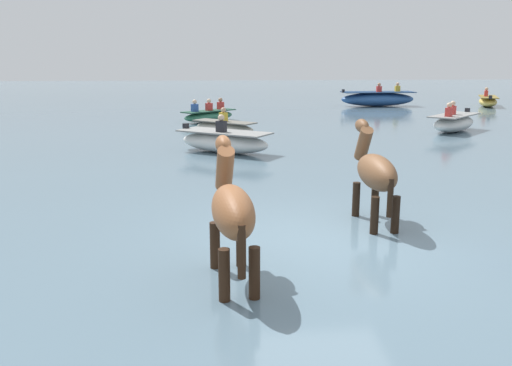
{
  "coord_description": "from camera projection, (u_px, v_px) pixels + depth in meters",
  "views": [
    {
      "loc": [
        -1.5,
        -7.41,
        2.95
      ],
      "look_at": [
        -0.79,
        1.58,
        0.84
      ],
      "focal_mm": 37.88,
      "sensor_mm": 36.0,
      "label": 1
    }
  ],
  "objects": [
    {
      "name": "horse_trailing_bay",
      "position": [
        375.0,
        174.0,
        8.54
      ],
      "size": [
        0.51,
        1.77,
        1.93
      ],
      "color": "brown",
      "rests_on": "ground"
    },
    {
      "name": "boat_far_offshore",
      "position": [
        488.0,
        101.0,
        29.12
      ],
      "size": [
        1.91,
        2.88,
        1.01
      ],
      "color": "gold",
      "rests_on": "water_surface"
    },
    {
      "name": "boat_mid_outer",
      "position": [
        454.0,
        123.0,
        19.3
      ],
      "size": [
        2.62,
        2.65,
        1.08
      ],
      "color": "silver",
      "rests_on": "water_surface"
    },
    {
      "name": "horse_lead_chestnut",
      "position": [
        232.0,
        213.0,
        6.31
      ],
      "size": [
        0.61,
        1.82,
        1.98
      ],
      "color": "brown",
      "rests_on": "ground"
    },
    {
      "name": "ground_plane",
      "position": [
        318.0,
        262.0,
        7.98
      ],
      "size": [
        120.0,
        120.0,
        0.0
      ],
      "primitive_type": "plane",
      "color": "gray"
    },
    {
      "name": "water_surface",
      "position": [
        260.0,
        144.0,
        17.65
      ],
      "size": [
        90.0,
        90.0,
        0.34
      ],
      "primitive_type": "cube",
      "color": "slate",
      "rests_on": "ground"
    },
    {
      "name": "boat_near_port",
      "position": [
        224.0,
        127.0,
        18.68
      ],
      "size": [
        2.33,
        2.09,
        0.92
      ],
      "color": "#B2AD9E",
      "rests_on": "water_surface"
    },
    {
      "name": "boat_near_starboard",
      "position": [
        209.0,
        115.0,
        22.32
      ],
      "size": [
        2.39,
        2.2,
        0.93
      ],
      "color": "#337556",
      "rests_on": "water_surface"
    },
    {
      "name": "boat_mid_channel",
      "position": [
        378.0,
        99.0,
        29.22
      ],
      "size": [
        4.05,
        1.46,
        1.26
      ],
      "color": "#28518E",
      "rests_on": "water_surface"
    },
    {
      "name": "boat_distant_west",
      "position": [
        224.0,
        142.0,
        15.06
      ],
      "size": [
        2.84,
        2.39,
        1.08
      ],
      "color": "silver",
      "rests_on": "water_surface"
    }
  ]
}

